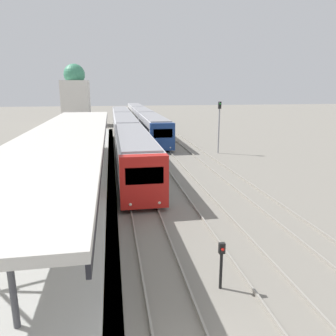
{
  "coord_description": "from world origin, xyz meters",
  "views": [
    {
      "loc": [
        -1.57,
        -5.22,
        6.48
      ],
      "look_at": [
        1.74,
        13.98,
        1.7
      ],
      "focal_mm": 35.0,
      "sensor_mm": 36.0,
      "label": 1
    }
  ],
  "objects_px": {
    "person_on_platform": "(92,179)",
    "train_near": "(125,129)",
    "train_far": "(142,118)",
    "signal_post_near": "(221,260)",
    "signal_mast_far": "(219,121)"
  },
  "relations": [
    {
      "from": "person_on_platform",
      "to": "train_near",
      "type": "bearing_deg",
      "value": 83.32
    },
    {
      "from": "train_near",
      "to": "train_far",
      "type": "relative_size",
      "value": 1.05
    },
    {
      "from": "person_on_platform",
      "to": "train_near",
      "type": "height_order",
      "value": "train_near"
    },
    {
      "from": "train_near",
      "to": "signal_post_near",
      "type": "bearing_deg",
      "value": -86.59
    },
    {
      "from": "train_near",
      "to": "person_on_platform",
      "type": "bearing_deg",
      "value": -96.68
    },
    {
      "from": "train_far",
      "to": "signal_post_near",
      "type": "height_order",
      "value": "train_far"
    },
    {
      "from": "train_far",
      "to": "signal_mast_far",
      "type": "height_order",
      "value": "signal_mast_far"
    },
    {
      "from": "train_near",
      "to": "train_far",
      "type": "height_order",
      "value": "train_near"
    },
    {
      "from": "train_far",
      "to": "signal_post_near",
      "type": "relative_size",
      "value": 26.52
    },
    {
      "from": "train_far",
      "to": "signal_post_near",
      "type": "xyz_separation_m",
      "value": [
        -1.7,
        -44.82,
        -0.73
      ]
    },
    {
      "from": "train_near",
      "to": "signal_mast_far",
      "type": "height_order",
      "value": "signal_mast_far"
    },
    {
      "from": "train_far",
      "to": "signal_mast_far",
      "type": "distance_m",
      "value": 23.27
    },
    {
      "from": "person_on_platform",
      "to": "signal_mast_far",
      "type": "xyz_separation_m",
      "value": [
        11.7,
        15.22,
        1.22
      ]
    },
    {
      "from": "train_far",
      "to": "train_near",
      "type": "bearing_deg",
      "value": -103.07
    },
    {
      "from": "person_on_platform",
      "to": "train_far",
      "type": "height_order",
      "value": "train_far"
    }
  ]
}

